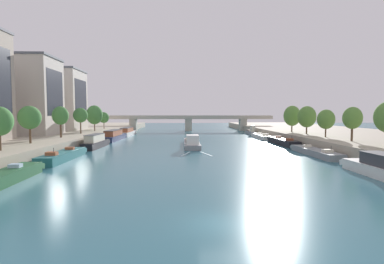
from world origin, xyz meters
name	(u,v)px	position (x,y,z in m)	size (l,w,h in m)	color
ground_plane	(218,224)	(0.00, 0.00, 0.00)	(400.00, 400.00, 0.00)	#2D6070
quay_left	(29,138)	(-40.79, 55.00, 1.13)	(36.00, 170.00, 2.27)	#A89E89
quay_right	(349,137)	(40.79, 55.00, 1.13)	(36.00, 170.00, 2.27)	#A89E89
barge_midriver	(192,142)	(-0.35, 45.62, 0.84)	(3.35, 19.23, 2.87)	gray
wake_behind_barge	(196,154)	(0.00, 33.06, 0.01)	(5.60, 5.87, 0.03)	#A0CCD6
moored_boat_left_near	(1,179)	(-20.76, 11.01, 0.68)	(2.96, 14.54, 2.40)	#235633
moored_boat_left_upstream	(63,156)	(-21.02, 27.04, 0.68)	(2.79, 14.22, 2.40)	#23666B
moored_boat_left_end	(96,142)	(-20.70, 43.09, 1.22)	(2.70, 12.88, 2.93)	black
moored_boat_left_far	(114,136)	(-20.77, 59.92, 1.20)	(3.45, 16.70, 2.87)	#1E284C
moored_boat_left_gap_after	(127,132)	(-20.60, 77.51, 1.11)	(3.41, 15.81, 2.64)	silver
moored_boat_right_downstream	(315,152)	(20.73, 31.12, 0.55)	(3.02, 15.74, 2.15)	gray
moored_boat_right_gap_after	(283,142)	(20.91, 48.11, 0.70)	(2.68, 15.98, 2.46)	black
moored_boat_right_second	(262,136)	(20.80, 65.76, 0.56)	(3.44, 15.63, 2.18)	silver
moored_boat_right_midway	(251,132)	(21.06, 80.63, 0.92)	(1.91, 10.40, 3.18)	gray
tree_left_nearest	(30,118)	(-27.79, 30.53, 6.55)	(3.60, 3.60, 6.25)	brown
tree_left_past_mid	(60,116)	(-27.58, 42.25, 6.76)	(3.26, 3.26, 6.43)	brown
tree_left_midway	(80,115)	(-27.49, 53.78, 6.77)	(3.44, 3.44, 6.33)	brown
tree_left_second	(94,115)	(-27.22, 64.26, 6.82)	(4.52, 4.52, 7.22)	brown
tree_left_third	(104,118)	(-27.76, 76.00, 5.88)	(3.24, 3.24, 5.36)	brown
tree_right_distant	(352,118)	(28.07, 32.52, 6.43)	(3.32, 3.32, 6.17)	brown
tree_right_nearest	(326,119)	(27.81, 41.64, 6.01)	(3.60, 3.60, 5.82)	brown
tree_right_far	(307,117)	(27.72, 50.90, 6.43)	(4.30, 4.30, 6.75)	brown
tree_right_by_lamp	(292,116)	(27.01, 58.58, 6.59)	(4.44, 4.44, 7.05)	brown
building_left_far_end	(23,96)	(-39.88, 51.14, 11.41)	(15.59, 10.99, 18.26)	#BCB2A8
building_left_tall	(57,100)	(-39.88, 69.90, 11.32)	(14.61, 12.52, 18.07)	#BCB2A8
bridge_far	(188,121)	(0.00, 102.39, 4.15)	(69.58, 4.40, 6.36)	#ADA899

